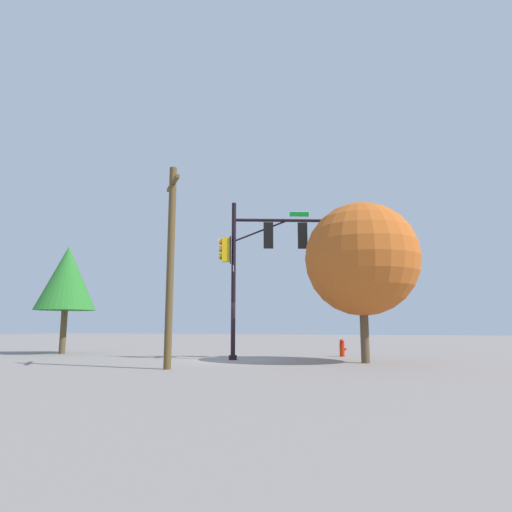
% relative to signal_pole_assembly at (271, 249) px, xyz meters
% --- Properties ---
extents(ground_plane, '(120.00, 120.00, 0.00)m').
position_rel_signal_pole_assembly_xyz_m(ground_plane, '(-1.63, -0.57, -4.95)').
color(ground_plane, gray).
extents(signal_pole_assembly, '(5.92, 2.31, 7.10)m').
position_rel_signal_pole_assembly_xyz_m(signal_pole_assembly, '(0.00, 0.00, 0.00)').
color(signal_pole_assembly, black).
rests_on(signal_pole_assembly, ground_plane).
extents(utility_pole, '(1.21, 1.49, 7.22)m').
position_rel_signal_pole_assembly_xyz_m(utility_pole, '(-2.35, -5.21, -1.18)').
color(utility_pole, brown).
rests_on(utility_pole, ground_plane).
extents(fire_hydrant, '(0.33, 0.24, 0.83)m').
position_rel_signal_pole_assembly_xyz_m(fire_hydrant, '(2.75, 2.97, -4.54)').
color(fire_hydrant, red).
rests_on(fire_hydrant, ground_plane).
extents(tree_near, '(3.17, 3.17, 5.83)m').
position_rel_signal_pole_assembly_xyz_m(tree_near, '(-11.80, 0.77, -0.89)').
color(tree_near, brown).
rests_on(tree_near, ground_plane).
extents(tree_mid, '(4.70, 4.70, 6.58)m').
position_rel_signal_pole_assembly_xyz_m(tree_mid, '(4.04, -0.61, -0.73)').
color(tree_mid, brown).
rests_on(tree_mid, ground_plane).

